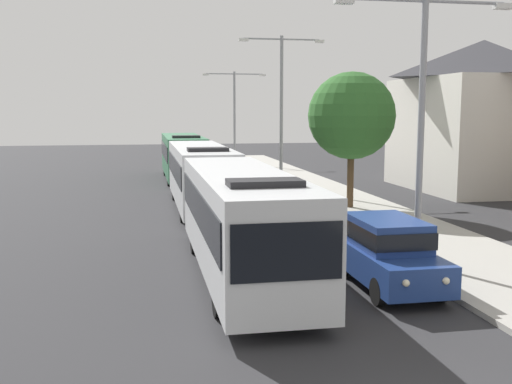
{
  "coord_description": "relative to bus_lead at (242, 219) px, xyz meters",
  "views": [
    {
      "loc": [
        -4.11,
        -6.96,
        4.81
      ],
      "look_at": [
        -0.25,
        13.43,
        2.0
      ],
      "focal_mm": 42.55,
      "sensor_mm": 36.0,
      "label": 1
    }
  ],
  "objects": [
    {
      "name": "roadside_tree",
      "position": [
        7.05,
        10.62,
        2.85
      ],
      "size": [
        4.16,
        4.16,
        6.48
      ],
      "color": "#4C3823",
      "rests_on": "sidewalk"
    },
    {
      "name": "bus_second_in_line",
      "position": [
        0.0,
        12.42,
        0.0
      ],
      "size": [
        2.58,
        11.47,
        3.21
      ],
      "color": "silver",
      "rests_on": "ground_plane"
    },
    {
      "name": "streetlamp_near",
      "position": [
        5.4,
        -0.13,
        3.36
      ],
      "size": [
        5.53,
        0.28,
        8.0
      ],
      "color": "gray",
      "rests_on": "sidewalk"
    },
    {
      "name": "house_distant_gabled",
      "position": [
        17.42,
        16.72,
        2.87
      ],
      "size": [
        8.52,
        10.22,
        8.96
      ],
      "color": "beige",
      "rests_on": "ground_plane"
    },
    {
      "name": "streetlamp_far",
      "position": [
        5.4,
        36.68,
        3.38
      ],
      "size": [
        5.63,
        0.28,
        8.03
      ],
      "color": "gray",
      "rests_on": "sidewalk"
    },
    {
      "name": "bus_lead",
      "position": [
        0.0,
        0.0,
        0.0
      ],
      "size": [
        2.58,
        11.15,
        3.21
      ],
      "color": "silver",
      "rests_on": "ground_plane"
    },
    {
      "name": "white_suv",
      "position": [
        3.7,
        -1.88,
        -0.66
      ],
      "size": [
        1.86,
        4.58,
        1.9
      ],
      "color": "navy",
      "rests_on": "ground_plane"
    },
    {
      "name": "bus_middle",
      "position": [
        -0.0,
        25.07,
        -0.0
      ],
      "size": [
        2.58,
        10.93,
        3.21
      ],
      "color": "#33724C",
      "rests_on": "ground_plane"
    },
    {
      "name": "streetlamp_mid",
      "position": [
        5.4,
        18.27,
        3.84
      ],
      "size": [
        5.1,
        0.28,
        8.97
      ],
      "color": "gray",
      "rests_on": "sidewalk"
    }
  ]
}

